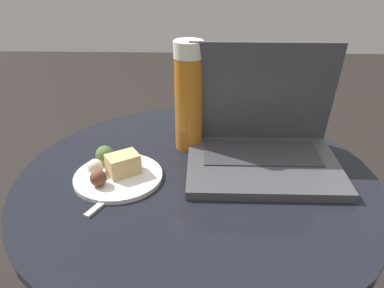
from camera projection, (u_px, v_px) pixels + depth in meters
table at (197, 228)px, 0.84m from camera, size 0.74×0.74×0.50m
laptop at (262, 140)px, 0.81m from camera, size 0.32×0.24×0.25m
beer_glass at (189, 97)px, 0.83m from camera, size 0.06×0.06×0.25m
snack_plate at (115, 171)px, 0.76m from camera, size 0.18×0.18×0.05m
fork at (123, 186)px, 0.74m from camera, size 0.10×0.17×0.00m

